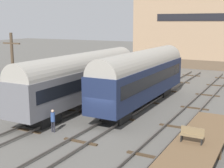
{
  "coord_description": "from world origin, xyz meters",
  "views": [
    {
      "loc": [
        11.17,
        -19.49,
        7.96
      ],
      "look_at": [
        -2.39,
        6.04,
        2.2
      ],
      "focal_mm": 50.0,
      "sensor_mm": 36.0,
      "label": 1
    }
  ],
  "objects_px": {
    "train_car_navy": "(142,75)",
    "person_worker": "(53,119)",
    "bench": "(192,134)",
    "utility_pole": "(13,74)",
    "train_car_grey": "(81,77)"
  },
  "relations": [
    {
      "from": "train_car_grey",
      "to": "train_car_navy",
      "type": "xyz_separation_m",
      "value": [
        4.79,
        3.14,
        0.11
      ]
    },
    {
      "from": "train_car_navy",
      "to": "utility_pole",
      "type": "bearing_deg",
      "value": -132.97
    },
    {
      "from": "person_worker",
      "to": "utility_pole",
      "type": "bearing_deg",
      "value": 165.09
    },
    {
      "from": "train_car_grey",
      "to": "bench",
      "type": "bearing_deg",
      "value": -27.96
    },
    {
      "from": "person_worker",
      "to": "utility_pole",
      "type": "distance_m",
      "value": 5.88
    },
    {
      "from": "utility_pole",
      "to": "person_worker",
      "type": "bearing_deg",
      "value": -14.91
    },
    {
      "from": "person_worker",
      "to": "bench",
      "type": "bearing_deg",
      "value": 2.15
    },
    {
      "from": "person_worker",
      "to": "utility_pole",
      "type": "relative_size",
      "value": 0.24
    },
    {
      "from": "train_car_navy",
      "to": "person_worker",
      "type": "height_order",
      "value": "train_car_navy"
    },
    {
      "from": "person_worker",
      "to": "utility_pole",
      "type": "xyz_separation_m",
      "value": [
        -5.06,
        1.35,
        2.69
      ]
    },
    {
      "from": "train_car_navy",
      "to": "bench",
      "type": "height_order",
      "value": "train_car_navy"
    },
    {
      "from": "train_car_navy",
      "to": "person_worker",
      "type": "distance_m",
      "value": 10.47
    },
    {
      "from": "bench",
      "to": "utility_pole",
      "type": "bearing_deg",
      "value": 176.33
    },
    {
      "from": "bench",
      "to": "train_car_grey",
      "type": "bearing_deg",
      "value": 152.04
    },
    {
      "from": "train_car_grey",
      "to": "utility_pole",
      "type": "distance_m",
      "value": 6.28
    }
  ]
}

